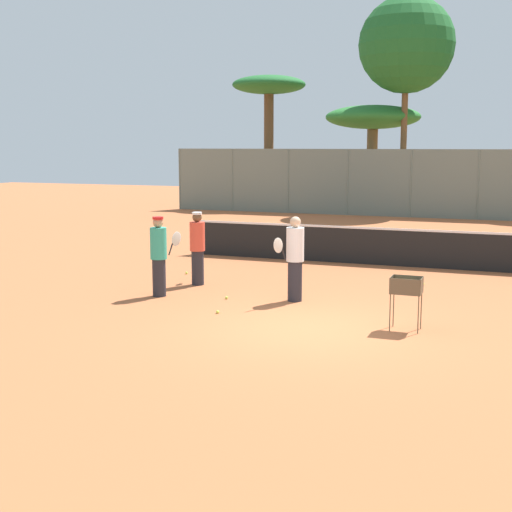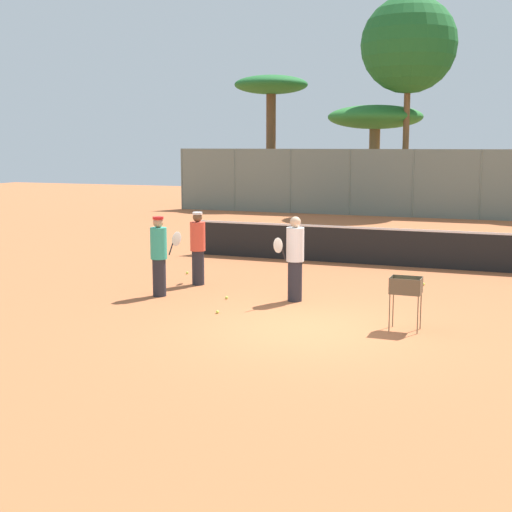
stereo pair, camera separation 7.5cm
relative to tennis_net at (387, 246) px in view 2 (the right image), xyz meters
The scene contains 16 objects.
ground_plane 7.51m from the tennis_net, 90.00° to the right, with size 80.00×80.00×0.00m, color #B26038.
tennis_net is the anchor object (origin of this frame).
back_fence 13.88m from the tennis_net, 90.00° to the left, with size 27.17×0.08×3.17m.
tree_0 20.59m from the tennis_net, 119.61° to the left, with size 3.97×3.97×7.07m.
tree_1 18.41m from the tennis_net, 103.27° to the left, with size 4.91×4.91×5.40m.
tree_3 17.92m from the tennis_net, 98.04° to the left, with size 4.65×4.65×10.48m.
player_white_outfit 5.43m from the tennis_net, 100.56° to the right, with size 0.49×0.90×1.85m.
player_red_cap 7.15m from the tennis_net, 123.97° to the right, with size 0.45×0.90×1.80m.
player_yellow_shirt 5.81m from the tennis_net, 130.43° to the right, with size 0.37×0.92×1.78m.
ball_cart 7.15m from the tennis_net, 76.48° to the right, with size 0.56×0.41×0.99m.
tennis_ball_0 5.70m from the tennis_net, 145.16° to the right, with size 0.07×0.07×0.07m, color #D1E54C.
tennis_ball_1 6.21m from the tennis_net, 113.38° to the right, with size 0.07×0.07×0.07m, color #D1E54C.
tennis_ball_2 3.94m from the tennis_net, 75.19° to the right, with size 0.07×0.07×0.07m, color #D1E54C.
tennis_ball_3 2.92m from the tennis_net, 61.23° to the right, with size 0.07×0.07×0.07m, color #D1E54C.
tennis_ball_4 7.32m from the tennis_net, 106.59° to the right, with size 0.07×0.07×0.07m, color #D1E54C.
parked_car 16.96m from the tennis_net, 107.48° to the left, with size 4.20×1.70×1.60m.
Camera 2 is at (3.74, -12.32, 3.38)m, focal length 50.00 mm.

